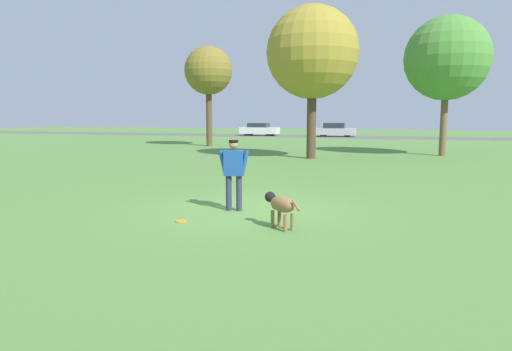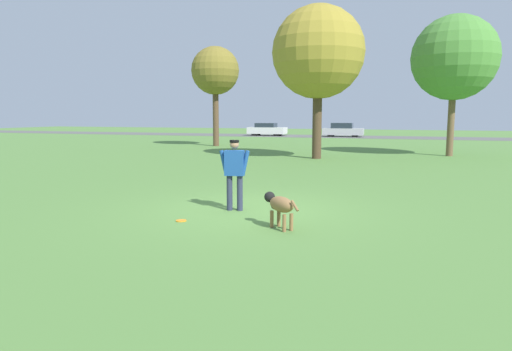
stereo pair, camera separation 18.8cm
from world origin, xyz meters
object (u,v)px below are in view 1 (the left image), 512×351
(tree_mid_center, at_px, (312,53))
(parked_car_white, at_px, (259,129))
(person, at_px, (234,169))
(tree_far_left, at_px, (208,71))
(parked_car_silver, at_px, (335,130))
(dog, at_px, (281,205))
(frisbee, at_px, (181,221))
(tree_far_right, at_px, (447,59))

(tree_mid_center, height_order, parked_car_white, tree_mid_center)
(person, bearing_deg, tree_far_left, 105.11)
(parked_car_silver, bearing_deg, tree_far_left, -112.83)
(parked_car_white, height_order, parked_car_silver, parked_car_silver)
(dog, height_order, parked_car_silver, parked_car_silver)
(tree_mid_center, relative_size, parked_car_white, 1.87)
(frisbee, bearing_deg, tree_far_left, 112.11)
(dog, relative_size, tree_far_left, 0.13)
(tree_far_left, relative_size, parked_car_silver, 1.71)
(person, distance_m, tree_far_right, 17.74)
(parked_car_white, bearing_deg, parked_car_silver, 0.49)
(tree_far_left, distance_m, parked_car_white, 16.74)
(tree_far_right, relative_size, parked_car_white, 1.83)
(tree_mid_center, xyz_separation_m, tree_far_left, (-8.40, 6.83, -0.02))
(tree_far_right, bearing_deg, person, -108.76)
(dog, relative_size, tree_mid_center, 0.12)
(person, distance_m, tree_mid_center, 13.40)
(frisbee, distance_m, tree_mid_center, 14.94)
(person, xyz_separation_m, parked_car_white, (-10.53, 35.64, -0.28))
(person, height_order, frisbee, person)
(tree_far_right, distance_m, tree_mid_center, 7.25)
(person, distance_m, parked_car_silver, 35.89)
(tree_far_left, bearing_deg, dog, -63.17)
(dog, xyz_separation_m, parked_car_silver, (-4.18, 37.03, 0.21))
(tree_far_right, bearing_deg, tree_mid_center, -149.93)
(tree_far_left, relative_size, parked_car_white, 1.72)
(parked_car_silver, bearing_deg, dog, -85.03)
(parked_car_silver, bearing_deg, person, -87.03)
(dog, relative_size, frisbee, 4.01)
(tree_mid_center, bearing_deg, parked_car_silver, 95.09)
(tree_mid_center, relative_size, parked_car_silver, 1.86)
(person, height_order, dog, person)
(parked_car_silver, bearing_deg, parked_car_white, 179.56)
(parked_car_white, bearing_deg, dog, -72.60)
(tree_far_left, height_order, parked_car_silver, tree_far_left)
(frisbee, bearing_deg, parked_car_white, 104.99)
(tree_far_right, distance_m, parked_car_white, 25.49)
(tree_far_right, relative_size, tree_far_left, 1.06)
(tree_far_right, height_order, tree_mid_center, tree_mid_center)
(frisbee, relative_size, tree_far_right, 0.03)
(person, bearing_deg, tree_mid_center, 83.33)
(tree_far_left, bearing_deg, tree_mid_center, -39.11)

